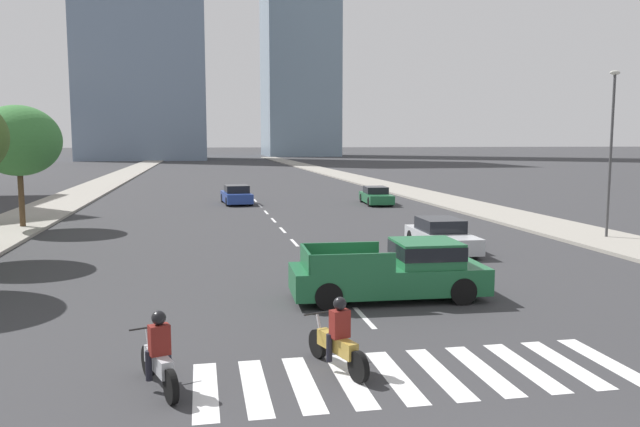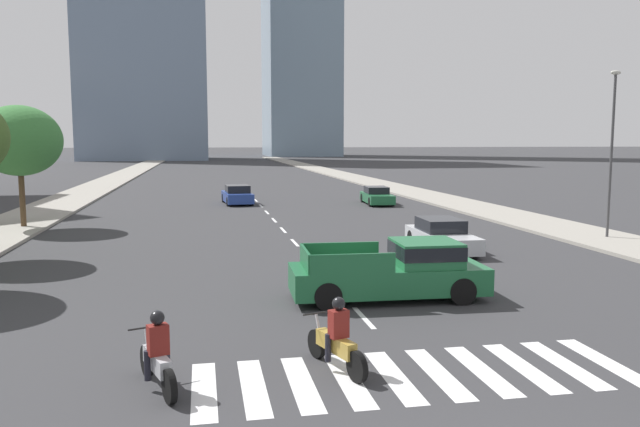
% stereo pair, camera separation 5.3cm
% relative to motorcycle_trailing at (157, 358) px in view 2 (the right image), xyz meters
% --- Properties ---
extents(sidewalk_east, '(4.00, 260.00, 0.15)m').
position_rel_motorcycle_trailing_xyz_m(sidewalk_east, '(18.69, 24.44, -0.51)').
color(sidewalk_east, gray).
rests_on(sidewalk_east, ground).
extents(sidewalk_west, '(4.00, 260.00, 0.15)m').
position_rel_motorcycle_trailing_xyz_m(sidewalk_west, '(-8.95, 24.44, -0.51)').
color(sidewalk_west, gray).
rests_on(sidewalk_west, ground).
extents(crosswalk_near, '(8.55, 2.78, 0.01)m').
position_rel_motorcycle_trailing_xyz_m(crosswalk_near, '(4.87, -0.23, -0.58)').
color(crosswalk_near, silver).
rests_on(crosswalk_near, ground).
extents(lane_divider_center, '(0.14, 50.00, 0.01)m').
position_rel_motorcycle_trailing_xyz_m(lane_divider_center, '(4.87, 27.77, -0.58)').
color(lane_divider_center, silver).
rests_on(lane_divider_center, ground).
extents(motorcycle_trailing, '(0.96, 2.00, 1.49)m').
position_rel_motorcycle_trailing_xyz_m(motorcycle_trailing, '(0.00, 0.00, 0.00)').
color(motorcycle_trailing, black).
rests_on(motorcycle_trailing, ground).
extents(motorcycle_third, '(0.97, 2.08, 1.49)m').
position_rel_motorcycle_trailing_xyz_m(motorcycle_third, '(3.41, 0.35, -0.00)').
color(motorcycle_third, black).
rests_on(motorcycle_third, ground).
extents(pickup_truck, '(5.60, 2.20, 1.67)m').
position_rel_motorcycle_trailing_xyz_m(pickup_truck, '(6.30, 5.46, 0.23)').
color(pickup_truck, '#1E6038').
rests_on(pickup_truck, ground).
extents(sedan_silver_0, '(1.97, 4.73, 1.31)m').
position_rel_motorcycle_trailing_xyz_m(sedan_silver_0, '(10.53, 12.70, 0.02)').
color(sedan_silver_0, '#B7BABF').
rests_on(sedan_silver_0, ground).
extents(sedan_green_1, '(2.05, 4.60, 1.24)m').
position_rel_motorcycle_trailing_xyz_m(sedan_green_1, '(13.10, 31.41, -0.01)').
color(sedan_green_1, '#1E6038').
rests_on(sedan_green_1, ground).
extents(sedan_blue_2, '(2.12, 4.41, 1.36)m').
position_rel_motorcycle_trailing_xyz_m(sedan_blue_2, '(3.34, 33.41, 0.04)').
color(sedan_blue_2, navy).
rests_on(sedan_blue_2, ground).
extents(street_lamp_east, '(0.50, 0.24, 7.45)m').
position_rel_motorcycle_trailing_xyz_m(street_lamp_east, '(18.99, 13.90, 3.89)').
color(street_lamp_east, '#3F3F42').
rests_on(street_lamp_east, sidewalk_east).
extents(street_tree_third, '(4.19, 4.19, 6.14)m').
position_rel_motorcycle_trailing_xyz_m(street_tree_third, '(-8.15, 22.66, 3.91)').
color(street_tree_third, '#4C3823').
rests_on(street_tree_third, sidewalk_west).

